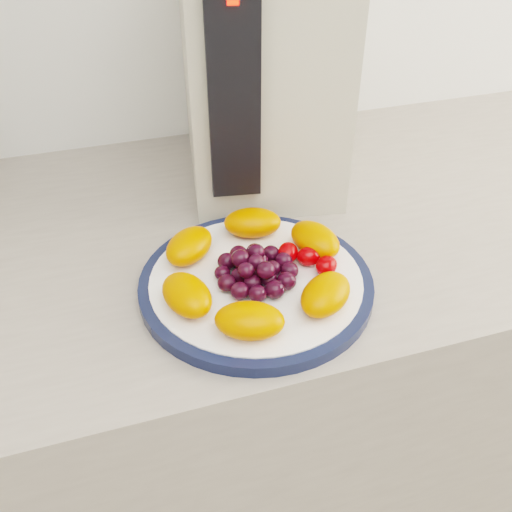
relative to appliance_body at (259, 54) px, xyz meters
name	(u,v)px	position (x,y,z in m)	size (l,w,h in m)	color
counter	(177,435)	(-0.20, -0.14, -0.64)	(3.50, 0.60, 0.90)	gray
cabinet_face	(178,445)	(-0.20, -0.14, -0.67)	(3.48, 0.58, 0.84)	#806D4E
plate_rim	(256,284)	(-0.09, -0.28, -0.18)	(0.28, 0.28, 0.01)	#101936
plate_face	(256,283)	(-0.09, -0.28, -0.18)	(0.25, 0.25, 0.02)	white
appliance_body	(259,54)	(0.00, 0.00, 0.00)	(0.21, 0.30, 0.37)	#B6B09B
appliance_panel	(234,93)	(-0.08, -0.14, 0.01)	(0.06, 0.02, 0.28)	black
appliance_led	(233,2)	(-0.08, -0.15, 0.11)	(0.01, 0.01, 0.01)	#FF0C05
fruit_plate	(258,267)	(-0.09, -0.28, -0.15)	(0.24, 0.24, 0.04)	#D65200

